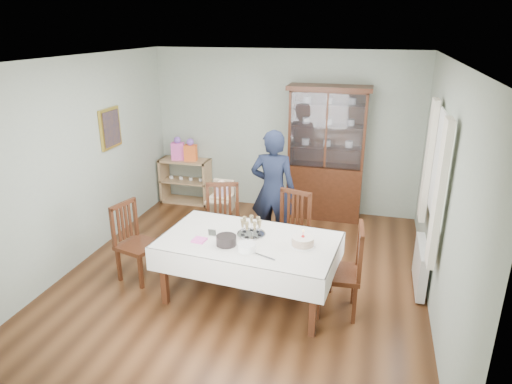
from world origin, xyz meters
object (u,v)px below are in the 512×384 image
(china_cabinet, at_px, (326,152))
(gift_bag_pink, at_px, (178,149))
(dining_table, at_px, (249,268))
(champagne_tray, at_px, (251,230))
(chair_end_right, at_px, (339,287))
(high_chair, at_px, (222,217))
(woman, at_px, (273,190))
(gift_bag_orange, at_px, (191,151))
(chair_far_left, at_px, (223,238))
(chair_far_right, at_px, (288,246))
(sideboard, at_px, (186,181))
(chair_end_left, at_px, (138,257))
(birthday_cake, at_px, (303,242))

(china_cabinet, relative_size, gift_bag_pink, 5.27)
(dining_table, xyz_separation_m, champagne_tray, (-0.01, 0.13, 0.44))
(chair_end_right, xyz_separation_m, high_chair, (-1.84, 1.38, 0.06))
(woman, distance_m, gift_bag_orange, 2.22)
(woman, bearing_deg, chair_far_left, 41.63)
(gift_bag_pink, bearing_deg, champagne_tray, -51.37)
(dining_table, relative_size, woman, 1.20)
(chair_end_right, bearing_deg, chair_far_left, -121.71)
(dining_table, bearing_deg, chair_end_right, -0.87)
(chair_far_left, bearing_deg, chair_far_right, -17.03)
(china_cabinet, height_order, chair_far_right, china_cabinet)
(sideboard, xyz_separation_m, woman, (1.92, -1.34, 0.47))
(chair_end_left, height_order, chair_end_right, chair_end_right)
(dining_table, distance_m, chair_far_right, 0.89)
(champagne_tray, bearing_deg, chair_far_left, 130.20)
(gift_bag_pink, relative_size, gift_bag_orange, 1.05)
(woman, bearing_deg, dining_table, 89.35)
(gift_bag_orange, bearing_deg, champagne_tray, -54.79)
(chair_end_left, distance_m, gift_bag_pink, 2.77)
(sideboard, height_order, high_chair, high_chair)
(chair_far_left, height_order, chair_end_left, chair_far_left)
(chair_far_right, relative_size, gift_bag_pink, 2.49)
(chair_end_right, relative_size, high_chair, 1.10)
(dining_table, bearing_deg, birthday_cake, 0.20)
(woman, xyz_separation_m, champagne_tray, (0.03, -1.25, -0.05))
(woman, bearing_deg, gift_bag_pink, -35.09)
(chair_end_left, xyz_separation_m, gift_bag_pink, (-0.58, 2.62, 0.69))
(china_cabinet, height_order, gift_bag_orange, china_cabinet)
(chair_far_left, xyz_separation_m, chair_end_right, (1.65, -0.85, 0.00))
(chair_end_right, distance_m, birthday_cake, 0.65)
(gift_bag_pink, bearing_deg, birthday_cake, -45.15)
(dining_table, distance_m, gift_bag_orange, 3.30)
(dining_table, distance_m, chair_end_left, 1.48)
(dining_table, distance_m, birthday_cake, 0.75)
(chair_end_right, distance_m, high_chair, 2.30)
(china_cabinet, xyz_separation_m, champagne_tray, (-0.56, -2.57, -0.30))
(high_chair, relative_size, birthday_cake, 3.36)
(birthday_cake, bearing_deg, sideboard, 133.46)
(china_cabinet, height_order, chair_far_left, china_cabinet)
(birthday_cake, distance_m, gift_bag_pink, 3.80)
(china_cabinet, bearing_deg, chair_far_right, -97.43)
(dining_table, xyz_separation_m, chair_end_left, (-1.48, 0.08, -0.09))
(chair_end_left, xyz_separation_m, woman, (1.44, 1.30, 0.57))
(chair_far_left, distance_m, gift_bag_pink, 2.46)
(china_cabinet, bearing_deg, chair_end_left, -127.81)
(china_cabinet, distance_m, high_chair, 2.03)
(chair_far_right, distance_m, woman, 0.86)
(china_cabinet, xyz_separation_m, chair_far_right, (-0.24, -1.86, -0.82))
(high_chair, distance_m, gift_bag_pink, 1.93)
(chair_end_left, height_order, birthday_cake, chair_end_left)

